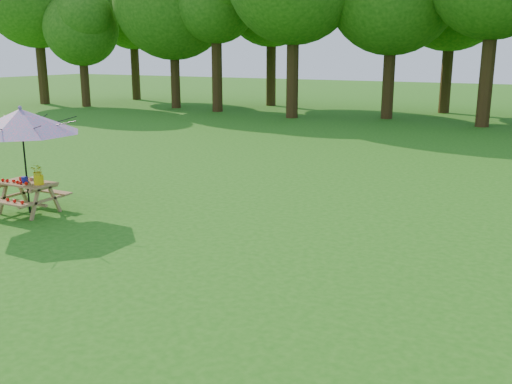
% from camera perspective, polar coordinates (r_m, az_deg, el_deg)
% --- Properties ---
extents(ground, '(120.00, 120.00, 0.00)m').
position_cam_1_polar(ground, '(8.68, -18.22, -9.51)').
color(ground, '#206613').
rests_on(ground, ground).
extents(picnic_table, '(1.20, 1.32, 0.67)m').
position_cam_1_polar(picnic_table, '(12.98, -21.79, -0.56)').
color(picnic_table, '#987144').
rests_on(picnic_table, ground).
extents(patio_umbrella, '(3.10, 3.10, 2.27)m').
position_cam_1_polar(patio_umbrella, '(12.70, -22.43, 6.55)').
color(patio_umbrella, black).
rests_on(patio_umbrella, ground).
extents(produce_bins, '(0.26, 0.40, 0.13)m').
position_cam_1_polar(produce_bins, '(12.95, -21.96, 1.19)').
color(produce_bins, red).
rests_on(produce_bins, picnic_table).
extents(tomatoes_row, '(0.77, 0.13, 0.07)m').
position_cam_1_polar(tomatoes_row, '(12.90, -22.96, 0.98)').
color(tomatoes_row, red).
rests_on(tomatoes_row, picnic_table).
extents(flower_bucket, '(0.29, 0.25, 0.43)m').
position_cam_1_polar(flower_bucket, '(12.54, -20.95, 1.72)').
color(flower_bucket, yellow).
rests_on(flower_bucket, picnic_table).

